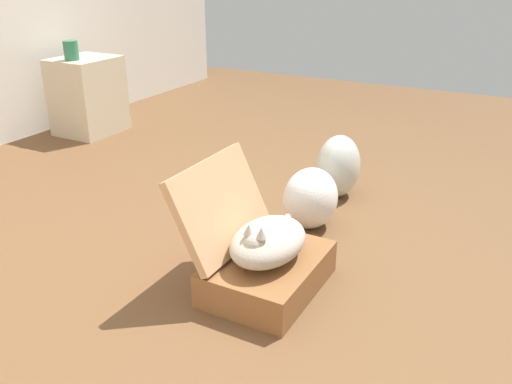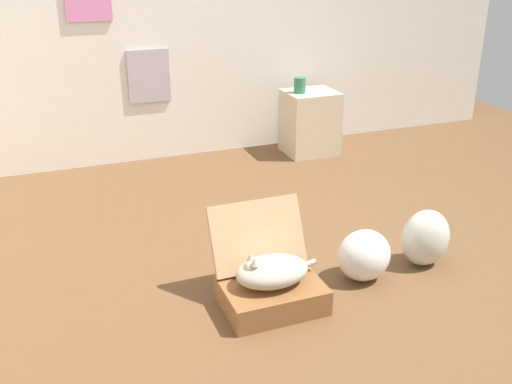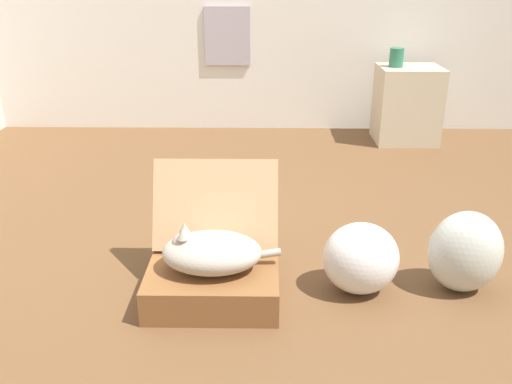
{
  "view_description": "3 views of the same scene",
  "coord_description": "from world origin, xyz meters",
  "px_view_note": "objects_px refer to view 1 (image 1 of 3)",
  "views": [
    {
      "loc": [
        -2.1,
        -1.33,
        1.29
      ],
      "look_at": [
        -0.15,
        -0.27,
        0.33
      ],
      "focal_mm": 38.2,
      "sensor_mm": 36.0,
      "label": 1
    },
    {
      "loc": [
        -1.44,
        -3.0,
        1.87
      ],
      "look_at": [
        -0.21,
        0.17,
        0.43
      ],
      "focal_mm": 41.69,
      "sensor_mm": 36.0,
      "label": 2
    },
    {
      "loc": [
        -0.15,
        -2.39,
        1.3
      ],
      "look_at": [
        -0.18,
        -0.03,
        0.32
      ],
      "focal_mm": 38.37,
      "sensor_mm": 36.0,
      "label": 3
    }
  ],
  "objects_px": {
    "suitcase_base": "(268,273)",
    "plastic_bag_white": "(311,198)",
    "vase_tall": "(71,50)",
    "plastic_bag_clear": "(338,166)",
    "cat": "(268,241)",
    "side_table": "(88,96)"
  },
  "relations": [
    {
      "from": "suitcase_base",
      "to": "vase_tall",
      "type": "relative_size",
      "value": 3.84
    },
    {
      "from": "suitcase_base",
      "to": "side_table",
      "type": "xyz_separation_m",
      "value": [
        1.33,
        2.28,
        0.22
      ]
    },
    {
      "from": "plastic_bag_white",
      "to": "side_table",
      "type": "bearing_deg",
      "value": 72.18
    },
    {
      "from": "side_table",
      "to": "vase_tall",
      "type": "height_order",
      "value": "vase_tall"
    },
    {
      "from": "cat",
      "to": "plastic_bag_white",
      "type": "distance_m",
      "value": 0.64
    },
    {
      "from": "suitcase_base",
      "to": "cat",
      "type": "relative_size",
      "value": 1.11
    },
    {
      "from": "suitcase_base",
      "to": "side_table",
      "type": "height_order",
      "value": "side_table"
    },
    {
      "from": "cat",
      "to": "vase_tall",
      "type": "xyz_separation_m",
      "value": [
        1.22,
        2.28,
        0.43
      ]
    },
    {
      "from": "plastic_bag_clear",
      "to": "side_table",
      "type": "distance_m",
      "value": 2.21
    },
    {
      "from": "plastic_bag_clear",
      "to": "vase_tall",
      "type": "relative_size",
      "value": 2.58
    },
    {
      "from": "suitcase_base",
      "to": "plastic_bag_white",
      "type": "bearing_deg",
      "value": 6.98
    },
    {
      "from": "suitcase_base",
      "to": "plastic_bag_white",
      "type": "xyz_separation_m",
      "value": [
        0.62,
        0.08,
        0.08
      ]
    },
    {
      "from": "plastic_bag_white",
      "to": "plastic_bag_clear",
      "type": "relative_size",
      "value": 0.88
    },
    {
      "from": "suitcase_base",
      "to": "plastic_bag_white",
      "type": "relative_size",
      "value": 1.68
    },
    {
      "from": "vase_tall",
      "to": "plastic_bag_white",
      "type": "bearing_deg",
      "value": -105.05
    },
    {
      "from": "cat",
      "to": "vase_tall",
      "type": "relative_size",
      "value": 3.45
    },
    {
      "from": "plastic_bag_white",
      "to": "cat",
      "type": "bearing_deg",
      "value": -173.11
    },
    {
      "from": "suitcase_base",
      "to": "plastic_bag_clear",
      "type": "bearing_deg",
      "value": 5.09
    },
    {
      "from": "plastic_bag_clear",
      "to": "side_table",
      "type": "bearing_deg",
      "value": 83.05
    },
    {
      "from": "plastic_bag_white",
      "to": "vase_tall",
      "type": "distance_m",
      "value": 2.33
    },
    {
      "from": "vase_tall",
      "to": "cat",
      "type": "bearing_deg",
      "value": -118.17
    },
    {
      "from": "suitcase_base",
      "to": "side_table",
      "type": "distance_m",
      "value": 2.65
    }
  ]
}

